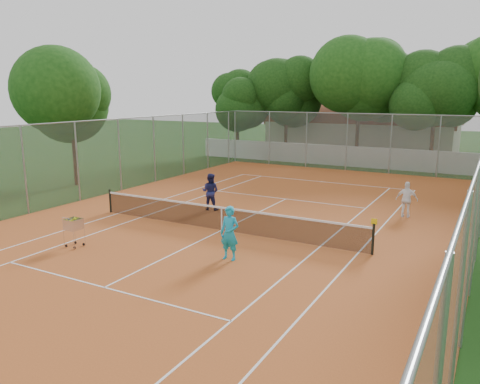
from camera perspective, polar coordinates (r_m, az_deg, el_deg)
The scene contains 12 objects.
ground at distance 18.69m, azimuth -2.23°, elevation -4.74°, with size 120.00×120.00×0.00m, color #14360E.
court_pad at distance 18.68m, azimuth -2.23°, elevation -4.71°, with size 18.00×34.00×0.02m, color #B05522.
court_lines at distance 18.68m, azimuth -2.23°, elevation -4.67°, with size 10.98×23.78×0.01m, color white.
tennis_net at distance 18.55m, azimuth -2.24°, elevation -3.23°, with size 11.88×0.10×0.98m, color black.
perimeter_fence at distance 18.21m, azimuth -2.28°, elevation 1.30°, with size 18.00×34.00×4.00m, color slate.
boundary_wall at distance 35.84m, azimuth 13.67°, elevation 4.22°, with size 26.00×0.30×1.50m, color silver.
clubhouse at distance 45.83m, azimuth 14.70°, elevation 7.61°, with size 16.40×9.00×4.40m, color beige.
tropical_trees at distance 38.45m, azimuth 15.20°, elevation 11.01°, with size 29.00×19.00×10.00m, color black.
player_near at distance 15.23m, azimuth -1.28°, elevation -5.04°, with size 0.65×0.43×1.79m, color #17A1CA.
player_far_left at distance 21.80m, azimuth -3.63°, elevation 0.05°, with size 0.83×0.65×1.72m, color navy.
player_far_right at distance 21.71m, azimuth 19.67°, elevation -0.87°, with size 0.92×0.38×1.58m, color white.
ball_hopper at distance 17.58m, azimuth -19.58°, elevation -4.56°, with size 0.54×0.54×1.12m, color silver.
Camera 1 is at (9.27, -15.31, 5.37)m, focal length 35.00 mm.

